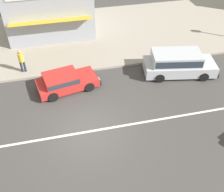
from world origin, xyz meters
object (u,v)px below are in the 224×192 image
(minivan_silver_2, at_px, (178,62))
(hatchback_red_1, at_px, (65,81))
(pedestrian_near_clock, at_px, (21,60))
(shopfront_far_kios, at_px, (49,3))

(minivan_silver_2, bearing_deg, hatchback_red_1, 179.85)
(pedestrian_near_clock, relative_size, shopfront_far_kios, 0.24)
(pedestrian_near_clock, height_order, shopfront_far_kios, shopfront_far_kios)
(hatchback_red_1, xyz_separation_m, minivan_silver_2, (7.32, -0.02, 0.26))
(pedestrian_near_clock, bearing_deg, minivan_silver_2, -12.88)
(minivan_silver_2, distance_m, shopfront_far_kios, 11.26)
(minivan_silver_2, distance_m, pedestrian_near_clock, 10.13)
(hatchback_red_1, xyz_separation_m, shopfront_far_kios, (-0.36, 8.08, 1.72))
(hatchback_red_1, height_order, minivan_silver_2, minivan_silver_2)
(minivan_silver_2, relative_size, shopfront_far_kios, 0.75)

